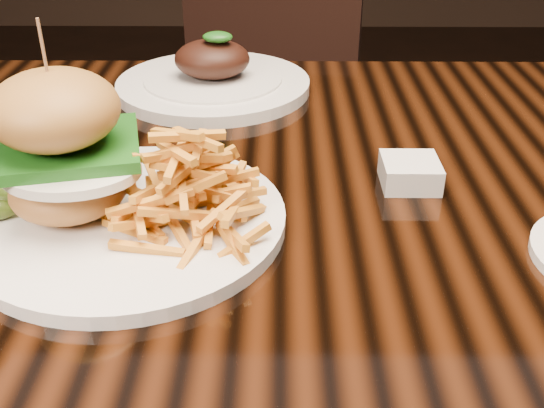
{
  "coord_description": "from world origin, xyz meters",
  "views": [
    {
      "loc": [
        -0.0,
        -0.65,
        1.1
      ],
      "look_at": [
        -0.01,
        -0.15,
        0.81
      ],
      "focal_mm": 42.0,
      "sensor_mm": 36.0,
      "label": 1
    }
  ],
  "objects_px": {
    "dining_table": "(279,238)",
    "far_dish": "(213,80)",
    "burger_plate": "(122,176)",
    "chair_far": "(262,88)"
  },
  "relations": [
    {
      "from": "dining_table",
      "to": "far_dish",
      "type": "relative_size",
      "value": 5.34
    },
    {
      "from": "burger_plate",
      "to": "far_dish",
      "type": "relative_size",
      "value": 1.07
    },
    {
      "from": "chair_far",
      "to": "dining_table",
      "type": "bearing_deg",
      "value": -76.05
    },
    {
      "from": "dining_table",
      "to": "far_dish",
      "type": "distance_m",
      "value": 0.33
    },
    {
      "from": "burger_plate",
      "to": "chair_far",
      "type": "bearing_deg",
      "value": 82.41
    },
    {
      "from": "dining_table",
      "to": "burger_plate",
      "type": "relative_size",
      "value": 5.0
    },
    {
      "from": "dining_table",
      "to": "far_dish",
      "type": "xyz_separation_m",
      "value": [
        -0.1,
        0.3,
        0.09
      ]
    },
    {
      "from": "dining_table",
      "to": "burger_plate",
      "type": "height_order",
      "value": "burger_plate"
    },
    {
      "from": "dining_table",
      "to": "burger_plate",
      "type": "bearing_deg",
      "value": -148.72
    },
    {
      "from": "dining_table",
      "to": "chair_far",
      "type": "distance_m",
      "value": 0.9
    }
  ]
}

